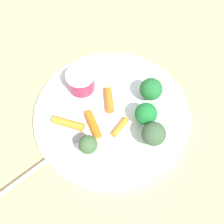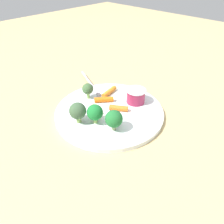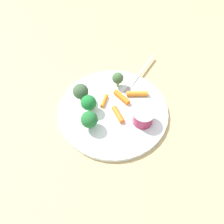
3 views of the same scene
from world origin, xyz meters
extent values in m
plane|color=tan|center=(0.00, 0.00, 0.00)|extent=(2.40, 2.40, 0.00)
cylinder|color=white|center=(0.00, 0.00, 0.01)|extent=(0.29, 0.29, 0.01)
cylinder|color=#982448|center=(0.08, -0.03, 0.03)|extent=(0.05, 0.05, 0.04)
cylinder|color=silver|center=(0.08, -0.03, 0.05)|extent=(0.05, 0.05, 0.00)
cylinder|color=#86AC56|center=(-0.09, 0.02, 0.02)|extent=(0.01, 0.01, 0.02)
sphere|color=#3A5739|center=(-0.09, 0.02, 0.05)|extent=(0.04, 0.04, 0.04)
cylinder|color=#88BB5C|center=(0.00, 0.08, 0.02)|extent=(0.01, 0.01, 0.02)
sphere|color=#3E5E37|center=(0.00, 0.08, 0.04)|extent=(0.03, 0.03, 0.03)
cylinder|color=#96B55F|center=(-0.06, -0.01, 0.02)|extent=(0.01, 0.01, 0.02)
sphere|color=#1B722F|center=(-0.06, -0.01, 0.04)|extent=(0.04, 0.04, 0.04)
cylinder|color=#95A872|center=(-0.05, -0.06, 0.02)|extent=(0.01, 0.01, 0.02)
sphere|color=#20682F|center=(-0.05, -0.06, 0.04)|extent=(0.04, 0.04, 0.04)
cylinder|color=orange|center=(0.02, 0.04, 0.02)|extent=(0.05, 0.05, 0.01)
cylinder|color=orange|center=(-0.03, 0.02, 0.02)|extent=(0.02, 0.04, 0.01)
cylinder|color=orange|center=(0.02, -0.02, 0.02)|extent=(0.04, 0.05, 0.01)
cylinder|color=orange|center=(0.06, 0.06, 0.02)|extent=(0.06, 0.02, 0.01)
cube|color=#BDB2BA|center=(0.06, 0.16, 0.01)|extent=(0.07, 0.15, 0.00)
cube|color=#BDB2BA|center=(0.03, 0.07, 0.01)|extent=(0.01, 0.03, 0.00)
cube|color=#BDB2BA|center=(0.03, 0.07, 0.01)|extent=(0.01, 0.03, 0.00)
cube|color=#BDB2BA|center=(0.03, 0.07, 0.01)|extent=(0.01, 0.03, 0.00)
cube|color=#BDB2BA|center=(0.02, 0.07, 0.01)|extent=(0.01, 0.03, 0.00)
camera|label=1|loc=(-0.13, 0.25, 0.52)|focal=50.90mm
camera|label=2|loc=(-0.32, -0.32, 0.34)|focal=33.87mm
camera|label=3|loc=(0.05, -0.36, 0.50)|focal=36.89mm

